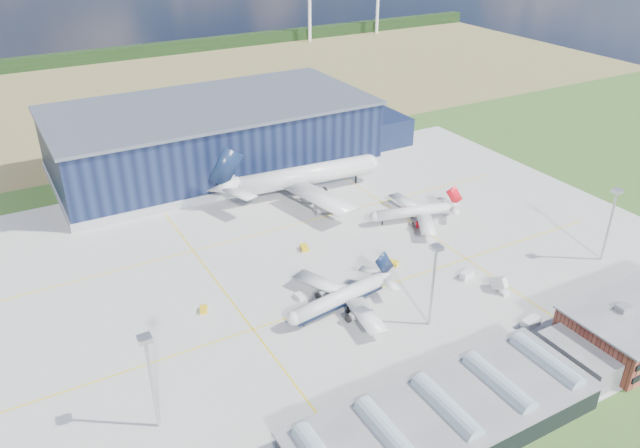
{
  "coord_description": "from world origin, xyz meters",
  "views": [
    {
      "loc": [
        -77.3,
        -128.13,
        96.72
      ],
      "look_at": [
        3.66,
        15.25,
        9.68
      ],
      "focal_mm": 35.0,
      "sensor_mm": 36.0,
      "label": 1
    }
  ],
  "objects_px": {
    "hangar": "(219,138)",
    "gse_van_a": "(531,322)",
    "airliner_navy": "(339,291)",
    "airliner_widebody": "(305,166)",
    "airstair": "(498,286)",
    "gse_tug_a": "(393,263)",
    "car_a": "(557,329)",
    "gse_cart_a": "(299,296)",
    "gse_tug_b": "(204,310)",
    "gse_van_c": "(467,274)",
    "gse_van_b": "(452,202)",
    "airliner_red": "(413,206)",
    "gse_tug_c": "(304,248)",
    "light_mast_center": "(434,273)",
    "light_mast_east": "(612,213)",
    "light_mast_west": "(149,368)",
    "car_b": "(555,330)"
  },
  "relations": [
    {
      "from": "hangar",
      "to": "gse_van_a",
      "type": "bearing_deg",
      "value": -78.11
    },
    {
      "from": "airliner_navy",
      "to": "hangar",
      "type": "bearing_deg",
      "value": -103.16
    },
    {
      "from": "airliner_widebody",
      "to": "airstair",
      "type": "xyz_separation_m",
      "value": [
        16.21,
        -82.12,
        -9.36
      ]
    },
    {
      "from": "gse_tug_a",
      "to": "car_a",
      "type": "xyz_separation_m",
      "value": [
        17.46,
        -46.02,
        -0.07
      ]
    },
    {
      "from": "gse_cart_a",
      "to": "gse_van_a",
      "type": "bearing_deg",
      "value": -49.29
    },
    {
      "from": "gse_tug_b",
      "to": "gse_van_c",
      "type": "relative_size",
      "value": 0.64
    },
    {
      "from": "hangar",
      "to": "gse_van_b",
      "type": "height_order",
      "value": "hangar"
    },
    {
      "from": "gse_tug_a",
      "to": "airliner_red",
      "type": "bearing_deg",
      "value": 11.38
    },
    {
      "from": "gse_tug_c",
      "to": "gse_van_c",
      "type": "distance_m",
      "value": 49.35
    },
    {
      "from": "gse_van_a",
      "to": "gse_van_c",
      "type": "bearing_deg",
      "value": -9.2
    },
    {
      "from": "airliner_navy",
      "to": "airliner_widebody",
      "type": "xyz_separation_m",
      "value": [
        26.97,
        68.45,
        4.95
      ]
    },
    {
      "from": "hangar",
      "to": "gse_van_c",
      "type": "xyz_separation_m",
      "value": [
        30.21,
        -112.8,
        -10.55
      ]
    },
    {
      "from": "airliner_widebody",
      "to": "car_a",
      "type": "distance_m",
      "value": 104.75
    },
    {
      "from": "light_mast_center",
      "to": "airliner_widebody",
      "type": "distance_m",
      "value": 85.71
    },
    {
      "from": "gse_van_a",
      "to": "gse_van_c",
      "type": "distance_m",
      "value": 25.35
    },
    {
      "from": "airliner_widebody",
      "to": "car_a",
      "type": "bearing_deg",
      "value": -76.67
    },
    {
      "from": "gse_tug_a",
      "to": "gse_van_b",
      "type": "height_order",
      "value": "gse_van_b"
    },
    {
      "from": "gse_tug_c",
      "to": "car_a",
      "type": "bearing_deg",
      "value": -45.71
    },
    {
      "from": "light_mast_center",
      "to": "gse_van_a",
      "type": "bearing_deg",
      "value": -31.33
    },
    {
      "from": "hangar",
      "to": "airliner_red",
      "type": "height_order",
      "value": "hangar"
    },
    {
      "from": "light_mast_east",
      "to": "airliner_widebody",
      "type": "height_order",
      "value": "light_mast_east"
    },
    {
      "from": "light_mast_east",
      "to": "airliner_widebody",
      "type": "bearing_deg",
      "value": 122.91
    },
    {
      "from": "gse_van_c",
      "to": "car_a",
      "type": "relative_size",
      "value": 1.26
    },
    {
      "from": "light_mast_east",
      "to": "airstair",
      "type": "bearing_deg",
      "value": 175.76
    },
    {
      "from": "light_mast_east",
      "to": "gse_tug_c",
      "type": "bearing_deg",
      "value": 146.97
    },
    {
      "from": "gse_tug_b",
      "to": "gse_tug_c",
      "type": "xyz_separation_m",
      "value": [
        38.13,
        15.36,
        0.1
      ]
    },
    {
      "from": "hangar",
      "to": "gse_tug_b",
      "type": "relative_size",
      "value": 50.91
    },
    {
      "from": "light_mast_west",
      "to": "light_mast_east",
      "type": "relative_size",
      "value": 1.0
    },
    {
      "from": "light_mast_west",
      "to": "gse_van_b",
      "type": "xyz_separation_m",
      "value": [
        120.68,
        51.16,
        -14.41
      ]
    },
    {
      "from": "light_mast_east",
      "to": "airliner_navy",
      "type": "xyz_separation_m",
      "value": [
        -81.98,
        16.55,
        -9.52
      ]
    },
    {
      "from": "gse_cart_a",
      "to": "car_b",
      "type": "relative_size",
      "value": 0.79
    },
    {
      "from": "gse_van_a",
      "to": "car_a",
      "type": "xyz_separation_m",
      "value": [
        4.15,
        -4.67,
        -0.56
      ]
    },
    {
      "from": "gse_cart_a",
      "to": "gse_van_c",
      "type": "relative_size",
      "value": 0.65
    },
    {
      "from": "light_mast_west",
      "to": "airliner_widebody",
      "type": "distance_m",
      "value": 116.81
    },
    {
      "from": "gse_van_c",
      "to": "gse_van_a",
      "type": "bearing_deg",
      "value": 166.82
    },
    {
      "from": "light_mast_center",
      "to": "light_mast_east",
      "type": "bearing_deg",
      "value": 0.0
    },
    {
      "from": "gse_tug_b",
      "to": "car_b",
      "type": "distance_m",
      "value": 89.66
    },
    {
      "from": "gse_tug_a",
      "to": "gse_cart_a",
      "type": "bearing_deg",
      "value": 152.11
    },
    {
      "from": "airliner_red",
      "to": "gse_cart_a",
      "type": "height_order",
      "value": "airliner_red"
    },
    {
      "from": "gse_cart_a",
      "to": "airliner_red",
      "type": "bearing_deg",
      "value": 13.67
    },
    {
      "from": "gse_cart_a",
      "to": "car_b",
      "type": "xyz_separation_m",
      "value": [
        48.79,
        -44.41,
        -0.02
      ]
    },
    {
      "from": "airliner_red",
      "to": "gse_cart_a",
      "type": "xyz_separation_m",
      "value": [
        -53.88,
        -21.44,
        -4.86
      ]
    },
    {
      "from": "light_mast_center",
      "to": "gse_van_b",
      "type": "relative_size",
      "value": 5.17
    },
    {
      "from": "light_mast_center",
      "to": "airliner_widebody",
      "type": "relative_size",
      "value": 0.35
    },
    {
      "from": "car_b",
      "to": "hangar",
      "type": "bearing_deg",
      "value": 17.1
    },
    {
      "from": "airliner_widebody",
      "to": "hangar",
      "type": "bearing_deg",
      "value": 117.82
    },
    {
      "from": "gse_tug_b",
      "to": "gse_van_a",
      "type": "distance_m",
      "value": 84.13
    },
    {
      "from": "light_mast_center",
      "to": "gse_tug_a",
      "type": "xyz_separation_m",
      "value": [
        8.59,
        28.02,
        -14.76
      ]
    },
    {
      "from": "light_mast_west",
      "to": "airliner_red",
      "type": "bearing_deg",
      "value": 25.46
    },
    {
      "from": "gse_van_b",
      "to": "car_b",
      "type": "xyz_separation_m",
      "value": [
        -25.27,
        -69.16,
        -0.42
      ]
    }
  ]
}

